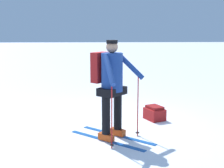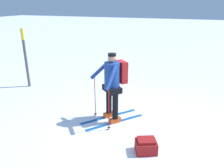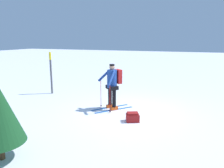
% 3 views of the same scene
% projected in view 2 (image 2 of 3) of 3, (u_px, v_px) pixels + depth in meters
% --- Properties ---
extents(ground_plane, '(80.00, 80.00, 0.00)m').
position_uv_depth(ground_plane, '(137.00, 126.00, 5.53)').
color(ground_plane, white).
extents(skier, '(1.54, 1.41, 1.79)m').
position_uv_depth(skier, '(113.00, 82.00, 5.46)').
color(skier, '#144C9E').
rests_on(skier, ground_plane).
extents(dropped_backpack, '(0.48, 0.53, 0.31)m').
position_uv_depth(dropped_backpack, '(146.00, 146.00, 4.51)').
color(dropped_backpack, maroon).
rests_on(dropped_backpack, ground_plane).
extents(trail_marker, '(0.11, 0.11, 2.10)m').
position_uv_depth(trail_marker, '(25.00, 54.00, 7.72)').
color(trail_marker, '#4C4C51').
rests_on(trail_marker, ground_plane).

